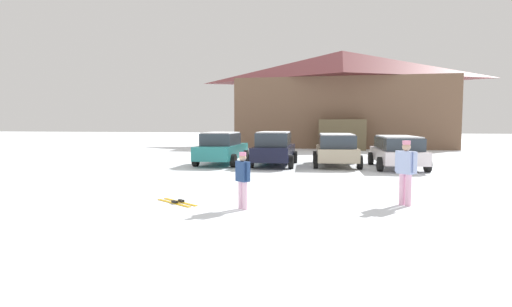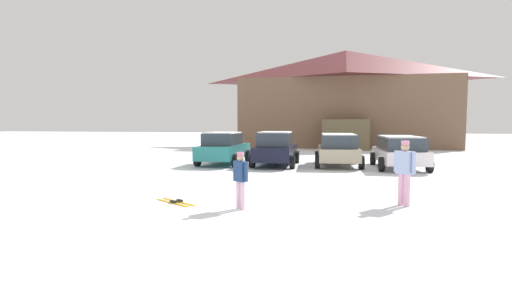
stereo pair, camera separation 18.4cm
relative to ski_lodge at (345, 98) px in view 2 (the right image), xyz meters
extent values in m
plane|color=white|center=(-2.17, -31.55, -4.37)|extent=(160.00, 160.00, 0.00)
cube|color=brown|center=(0.00, 0.06, -1.42)|extent=(18.01, 8.51, 5.91)
pyramid|color=#5B2528|center=(0.00, 0.06, 2.90)|extent=(18.61, 9.11, 2.71)
cube|color=brown|center=(0.01, -5.08, -3.17)|extent=(3.60, 1.81, 2.40)
cube|color=#257B79|center=(-6.26, -17.47, -3.72)|extent=(1.79, 4.59, 0.67)
cube|color=#2D3842|center=(-6.26, -17.70, -3.08)|extent=(1.56, 2.39, 0.60)
cube|color=white|center=(-6.26, -17.70, -2.75)|extent=(1.45, 2.27, 0.06)
cylinder|color=black|center=(-7.21, -16.06, -4.05)|extent=(0.23, 0.64, 0.64)
cylinder|color=black|center=(-5.33, -16.04, -4.05)|extent=(0.23, 0.64, 0.64)
cylinder|color=black|center=(-7.19, -18.89, -4.05)|extent=(0.23, 0.64, 0.64)
cylinder|color=black|center=(-5.30, -18.88, -4.05)|extent=(0.23, 0.64, 0.64)
cube|color=black|center=(-3.52, -17.61, -3.72)|extent=(1.88, 4.43, 0.67)
cube|color=#2D3842|center=(-3.51, -17.83, -3.06)|extent=(1.61, 2.32, 0.65)
cube|color=white|center=(-3.51, -17.83, -2.71)|extent=(1.50, 2.20, 0.06)
cylinder|color=black|center=(-4.50, -16.28, -4.05)|extent=(0.24, 0.65, 0.64)
cylinder|color=black|center=(-2.61, -16.23, -4.05)|extent=(0.24, 0.65, 0.64)
cylinder|color=black|center=(-4.43, -19.00, -4.05)|extent=(0.24, 0.65, 0.64)
cylinder|color=black|center=(-2.54, -18.94, -4.05)|extent=(0.24, 0.65, 0.64)
cube|color=tan|center=(-0.49, -17.25, -3.75)|extent=(2.12, 4.26, 0.62)
cube|color=#2D3842|center=(-0.49, -17.34, -3.14)|extent=(1.83, 3.25, 0.60)
cube|color=white|center=(-0.49, -17.34, -2.81)|extent=(1.71, 3.08, 0.06)
cylinder|color=black|center=(-1.57, -16.03, -4.05)|extent=(0.26, 0.65, 0.64)
cylinder|color=black|center=(0.42, -15.91, -4.05)|extent=(0.26, 0.65, 0.64)
cylinder|color=black|center=(-1.41, -18.60, -4.05)|extent=(0.26, 0.65, 0.64)
cylinder|color=black|center=(0.59, -18.47, -4.05)|extent=(0.26, 0.65, 0.64)
cube|color=silver|center=(2.32, -17.74, -3.76)|extent=(2.09, 4.69, 0.58)
cube|color=#2D3842|center=(2.32, -17.83, -3.20)|extent=(1.81, 3.57, 0.56)
cube|color=white|center=(2.32, -17.83, -2.89)|extent=(1.69, 3.39, 0.06)
cylinder|color=black|center=(1.25, -16.37, -4.05)|extent=(0.25, 0.65, 0.64)
cylinder|color=black|center=(3.23, -16.27, -4.05)|extent=(0.25, 0.65, 0.64)
cylinder|color=black|center=(1.40, -19.22, -4.05)|extent=(0.25, 0.65, 0.64)
cylinder|color=black|center=(3.38, -19.11, -4.05)|extent=(0.25, 0.65, 0.64)
cylinder|color=silver|center=(-2.81, -27.82, -4.03)|extent=(0.13, 0.13, 0.69)
cylinder|color=silver|center=(-2.69, -27.92, -4.03)|extent=(0.13, 0.13, 0.69)
cube|color=navy|center=(-2.75, -27.87, -3.44)|extent=(0.39, 0.37, 0.49)
cylinder|color=navy|center=(-2.92, -27.73, -3.43)|extent=(0.09, 0.09, 0.46)
cylinder|color=navy|center=(-2.59, -28.00, -3.43)|extent=(0.09, 0.09, 0.46)
sphere|color=tan|center=(-2.75, -27.87, -3.11)|extent=(0.18, 0.18, 0.18)
cylinder|color=pink|center=(-2.75, -27.87, -3.01)|extent=(0.17, 0.17, 0.08)
cylinder|color=#E8AAC9|center=(1.30, -26.68, -3.96)|extent=(0.15, 0.15, 0.82)
cylinder|color=#E8AAC9|center=(1.17, -26.56, -3.96)|extent=(0.15, 0.15, 0.82)
cube|color=#A1B5E5|center=(1.23, -26.62, -3.26)|extent=(0.46, 0.45, 0.58)
cylinder|color=#A1B5E5|center=(1.42, -26.80, -3.25)|extent=(0.11, 0.11, 0.55)
cylinder|color=#A1B5E5|center=(1.05, -26.45, -3.25)|extent=(0.11, 0.11, 0.55)
sphere|color=tan|center=(1.23, -26.62, -2.87)|extent=(0.21, 0.21, 0.21)
cylinder|color=pink|center=(1.23, -26.62, -2.76)|extent=(0.20, 0.20, 0.10)
cube|color=#E9AB10|center=(-4.70, -27.54, -4.36)|extent=(1.25, 0.88, 0.02)
cube|color=black|center=(-4.66, -27.57, -4.32)|extent=(0.21, 0.18, 0.06)
cube|color=#E9AB10|center=(-4.59, -27.37, -4.36)|extent=(1.25, 0.88, 0.02)
cube|color=black|center=(-4.55, -27.40, -4.32)|extent=(0.21, 0.18, 0.06)
camera|label=1|loc=(-0.56, -37.29, -2.26)|focal=28.00mm
camera|label=2|loc=(-0.38, -37.25, -2.26)|focal=28.00mm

